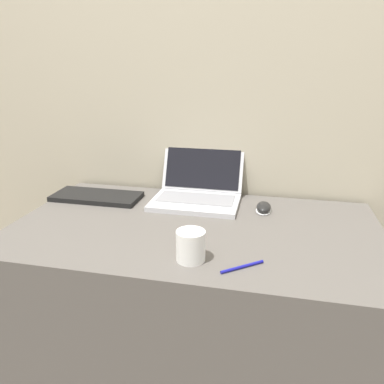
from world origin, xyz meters
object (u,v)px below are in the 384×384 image
at_px(external_keyboard, 97,196).
at_px(pen, 242,267).
at_px(laptop, 198,191).
at_px(computer_mouse, 264,208).
at_px(drink_cup, 191,245).

bearing_deg(external_keyboard, pen, -33.68).
relative_size(laptop, computer_mouse, 3.42).
xyz_separation_m(laptop, computer_mouse, (0.28, -0.06, -0.03)).
bearing_deg(pen, laptop, 114.65).
relative_size(laptop, pen, 3.06).
height_order(external_keyboard, pen, external_keyboard).
distance_m(computer_mouse, pen, 0.46).
xyz_separation_m(external_keyboard, pen, (0.66, -0.44, -0.01)).
height_order(drink_cup, external_keyboard, drink_cup).
bearing_deg(laptop, computer_mouse, -12.64).
bearing_deg(drink_cup, external_keyboard, 140.06).
bearing_deg(pen, drink_cup, 174.35).
height_order(laptop, pen, laptop).
relative_size(computer_mouse, pen, 0.89).
relative_size(laptop, external_keyboard, 0.95).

